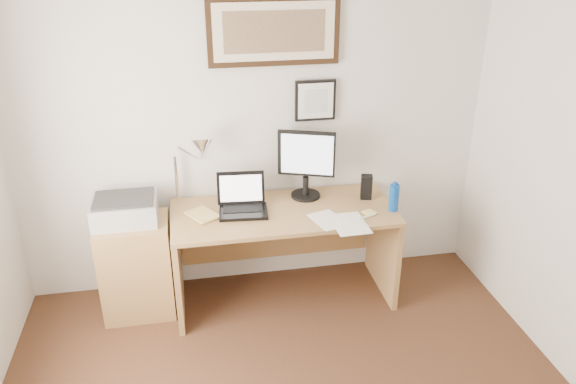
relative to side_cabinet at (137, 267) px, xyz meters
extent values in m
cube|color=silver|center=(0.92, 0.32, 0.89)|extent=(3.50, 0.02, 2.50)
cube|color=olive|center=(0.00, 0.00, 0.00)|extent=(0.50, 0.40, 0.73)
cylinder|color=#0B429A|center=(1.84, -0.19, 0.48)|extent=(0.07, 0.07, 0.20)
cylinder|color=#0B429A|center=(1.84, -0.19, 0.59)|extent=(0.04, 0.04, 0.02)
cube|color=black|center=(1.71, 0.04, 0.48)|extent=(0.10, 0.09, 0.18)
cube|color=white|center=(1.35, -0.25, 0.39)|extent=(0.26, 0.32, 0.00)
cube|color=white|center=(1.48, -0.34, 0.39)|extent=(0.24, 0.33, 0.00)
cube|color=#EFDB71|center=(1.66, -0.21, 0.39)|extent=(0.10, 0.10, 0.01)
cylinder|color=white|center=(1.62, -0.27, 0.39)|extent=(0.14, 0.06, 0.02)
imported|color=tan|center=(0.42, -0.08, 0.39)|extent=(0.27, 0.29, 0.02)
cube|color=olive|center=(1.07, -0.05, 0.37)|extent=(1.60, 0.70, 0.03)
cube|color=olive|center=(0.29, -0.05, -0.01)|extent=(0.04, 0.65, 0.72)
cube|color=olive|center=(1.85, -0.05, -0.01)|extent=(0.04, 0.65, 0.72)
cube|color=olive|center=(1.07, 0.28, 0.09)|extent=(1.50, 0.03, 0.55)
cube|color=black|center=(0.78, -0.04, 0.40)|extent=(0.36, 0.27, 0.02)
cube|color=black|center=(0.78, -0.01, 0.41)|extent=(0.29, 0.15, 0.00)
cube|color=black|center=(0.78, 0.09, 0.52)|extent=(0.35, 0.10, 0.23)
cube|color=white|center=(0.78, 0.08, 0.53)|extent=(0.30, 0.08, 0.18)
cylinder|color=black|center=(1.27, 0.15, 0.40)|extent=(0.22, 0.22, 0.02)
cylinder|color=black|center=(1.27, 0.15, 0.48)|extent=(0.04, 0.04, 0.14)
cube|color=black|center=(1.27, 0.14, 0.74)|extent=(0.41, 0.18, 0.34)
cube|color=silver|center=(1.27, 0.12, 0.74)|extent=(0.36, 0.13, 0.30)
cube|color=#A9A9AC|center=(-0.03, 0.04, 0.44)|extent=(0.44, 0.34, 0.16)
cube|color=#2E2E2E|center=(-0.03, 0.04, 0.54)|extent=(0.40, 0.30, 0.02)
cylinder|color=silver|center=(0.33, 0.24, 0.56)|extent=(0.02, 0.02, 0.36)
cylinder|color=silver|center=(0.43, 0.18, 0.78)|extent=(0.15, 0.23, 0.19)
cone|color=silver|center=(0.53, 0.12, 0.84)|extent=(0.16, 0.18, 0.15)
cube|color=black|center=(1.07, 0.30, 1.58)|extent=(0.92, 0.03, 0.47)
cube|color=beige|center=(1.07, 0.28, 1.58)|extent=(0.84, 0.01, 0.39)
cube|color=brown|center=(1.07, 0.27, 1.58)|extent=(0.70, 0.00, 0.28)
cube|color=black|center=(1.37, 0.30, 1.08)|extent=(0.30, 0.02, 0.30)
cube|color=white|center=(1.37, 0.28, 1.08)|extent=(0.26, 0.00, 0.26)
cube|color=#B5BABF|center=(1.37, 0.28, 1.08)|extent=(0.17, 0.00, 0.17)
camera|label=1|loc=(0.44, -3.58, 2.22)|focal=35.00mm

